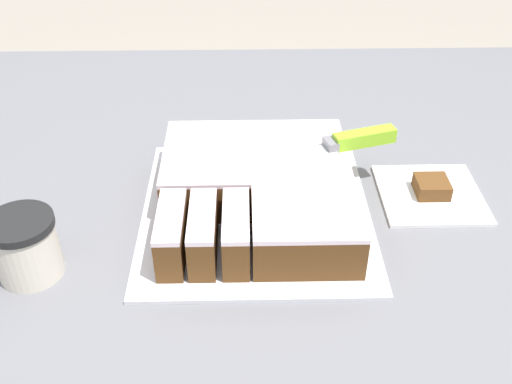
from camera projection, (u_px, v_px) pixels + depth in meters
The scene contains 7 objects.
countertop at pixel (241, 371), 1.20m from camera, with size 1.40×1.10×0.90m.
cake_board at pixel (256, 212), 0.89m from camera, with size 0.33×0.36×0.01m.
cake at pixel (258, 190), 0.87m from camera, with size 0.27×0.30×0.07m.
knife at pixel (336, 144), 0.89m from camera, with size 0.32×0.12×0.02m.
coffee_cup at pixel (26, 247), 0.76m from camera, with size 0.09×0.09×0.09m.
paper_napkin at pixel (430, 194), 0.92m from camera, with size 0.15×0.15×0.01m.
brownie at pixel (432, 187), 0.91m from camera, with size 0.05×0.05×0.02m.
Camera 1 is at (0.01, -0.75, 1.45)m, focal length 42.00 mm.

